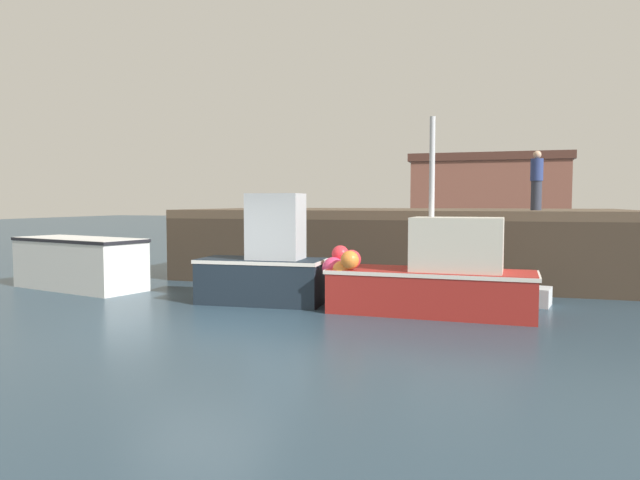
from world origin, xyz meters
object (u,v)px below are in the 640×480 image
(fishing_boat_near_left, at_px, (80,262))
(fishing_boat_mid, at_px, (433,277))
(rowboat, at_px, (517,295))
(fishing_boat_near_right, at_px, (266,264))
(dockworker, at_px, (537,180))

(fishing_boat_near_left, distance_m, fishing_boat_mid, 9.46)
(rowboat, bearing_deg, fishing_boat_mid, -134.63)
(fishing_boat_near_right, distance_m, rowboat, 5.78)
(fishing_boat_near_right, bearing_deg, dockworker, 38.89)
(fishing_boat_mid, height_order, dockworker, fishing_boat_mid)
(fishing_boat_near_right, height_order, dockworker, dockworker)
(fishing_boat_mid, bearing_deg, rowboat, 45.37)
(fishing_boat_near_right, distance_m, fishing_boat_mid, 3.81)
(dockworker, bearing_deg, fishing_boat_mid, -114.07)
(dockworker, bearing_deg, fishing_boat_near_right, -141.11)
(fishing_boat_mid, distance_m, dockworker, 5.98)
(rowboat, bearing_deg, dockworker, 80.63)
(fishing_boat_mid, bearing_deg, fishing_boat_near_right, 177.08)
(fishing_boat_mid, relative_size, rowboat, 2.90)
(fishing_boat_near_left, xyz_separation_m, rowboat, (11.15, 0.90, -0.51))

